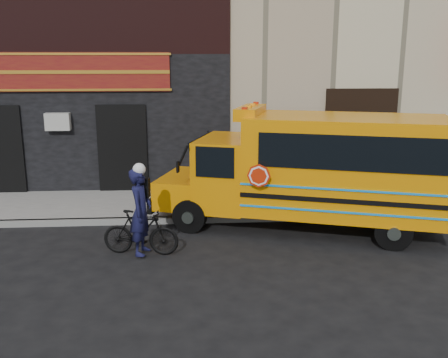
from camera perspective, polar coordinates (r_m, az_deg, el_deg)
ground at (r=10.29m, az=3.09°, el=-9.45°), size 120.00×120.00×0.00m
curb at (r=12.68m, az=1.67°, el=-4.55°), size 40.00×0.20×0.15m
sidewalk at (r=14.11m, az=1.08°, el=-2.65°), size 40.00×3.00×0.15m
building at (r=19.99m, az=-0.65°, el=19.65°), size 20.00×10.70×12.00m
school_bus at (r=11.98m, az=10.41°, el=1.25°), size 7.22×4.14×2.92m
bicycle at (r=10.64m, az=-9.51°, el=-6.04°), size 1.66×0.73×0.97m
cyclist at (r=10.44m, az=-9.47°, el=-3.96°), size 0.57×0.74×1.82m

